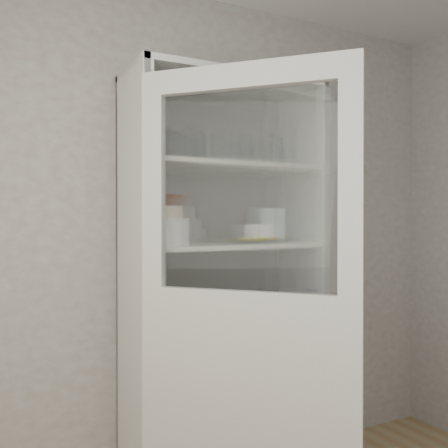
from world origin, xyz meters
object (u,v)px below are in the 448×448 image
goblet_0 (168,145)px  mug_blue (298,308)px  white_canister (160,313)px  goblet_1 (179,148)px  goblet_2 (237,153)px  goblet_3 (253,153)px  teal_jar (241,307)px  tin_box (268,387)px  cream_dish (181,399)px  mug_white (261,313)px  glass_platter (259,241)px  white_ramekin (259,231)px  pantry_cabinet (218,304)px  measuring_cups (224,321)px  cream_bowl (163,212)px  terracotta_bowl (163,201)px  grey_bowl_stack (272,225)px  yellow_trivet (259,238)px  mug_teal (231,311)px  plate_stack_back (167,236)px  cupboard_door (245,348)px

goblet_0 → mug_blue: goblet_0 is taller
mug_blue → white_canister: (-0.75, 0.09, 0.03)m
goblet_1 → goblet_2: (0.34, 0.02, -0.00)m
goblet_3 → mug_blue: size_ratio=1.57×
goblet_3 → teal_jar: (-0.10, -0.05, -0.84)m
mug_blue → tin_box: size_ratio=0.58×
tin_box → cream_dish: bearing=175.8°
goblet_3 → mug_white: bearing=-109.2°
mug_white → glass_platter: bearing=47.6°
white_ramekin → teal_jar: bearing=124.9°
goblet_2 → cream_dish: bearing=-166.1°
pantry_cabinet → measuring_cups: 0.15m
cream_bowl → mug_white: 0.73m
goblet_1 → terracotta_bowl: 0.35m
goblet_1 → tin_box: 1.34m
cream_dish → tin_box: (0.49, -0.04, -0.00)m
grey_bowl_stack → tin_box: grey_bowl_stack is taller
goblet_1 → goblet_3: (0.45, 0.02, 0.01)m
cream_bowl → mug_blue: 0.93m
grey_bowl_stack → goblet_0: bearing=171.5°
goblet_2 → glass_platter: (0.06, -0.13, -0.47)m
mug_white → white_canister: size_ratio=0.69×
glass_platter → yellow_trivet: 0.01m
pantry_cabinet → goblet_2: size_ratio=13.11×
white_ramekin → grey_bowl_stack: (0.09, 0.01, 0.03)m
goblet_1 → white_canister: bearing=-153.1°
goblet_1 → pantry_cabinet: bearing=-5.2°
measuring_cups → white_canister: 0.32m
goblet_2 → mug_teal: bearing=-136.2°
white_canister → tin_box: bearing=-3.9°
goblet_3 → terracotta_bowl: size_ratio=0.84×
mug_teal → mug_white: bearing=-28.7°
white_ramekin → cream_dish: 0.93m
plate_stack_back → cream_bowl: (-0.10, -0.21, 0.12)m
mug_teal → glass_platter: bearing=-0.5°
goblet_3 → mug_teal: size_ratio=1.83×
cupboard_door → cream_bowl: cupboard_door is taller
white_canister → mug_white: bearing=-12.6°
cream_bowl → mug_blue: size_ratio=1.63×
mug_blue → mug_teal: size_ratio=1.17×
cupboard_door → teal_jar: (0.33, 0.61, 0.04)m
cream_bowl → white_canister: cream_bowl is taller
grey_bowl_stack → mug_blue: grey_bowl_stack is taller
yellow_trivet → mug_teal: 0.41m
grey_bowl_stack → plate_stack_back: bearing=165.5°
cream_bowl → mug_teal: bearing=14.2°
cream_bowl → white_canister: size_ratio=1.30×
terracotta_bowl → plate_stack_back: bearing=63.7°
plate_stack_back → goblet_0: bearing=-106.8°
cream_bowl → yellow_trivet: 0.58m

